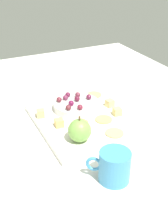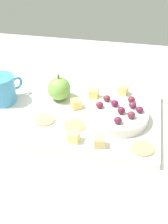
# 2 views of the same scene
# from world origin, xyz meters

# --- Properties ---
(table) EXTENTS (1.43, 1.09, 0.03)m
(table) POSITION_xyz_m (0.00, 0.00, 0.02)
(table) COLOR silver
(table) RESTS_ON ground
(platter) EXTENTS (0.35, 0.29, 0.02)m
(platter) POSITION_xyz_m (-0.01, 0.02, 0.04)
(platter) COLOR silver
(platter) RESTS_ON table
(serving_dish) EXTENTS (0.15, 0.15, 0.02)m
(serving_dish) POSITION_xyz_m (0.06, 0.02, 0.06)
(serving_dish) COLOR white
(serving_dish) RESTS_ON platter
(apple_whole) EXTENTS (0.07, 0.07, 0.07)m
(apple_whole) POSITION_xyz_m (-0.11, 0.09, 0.08)
(apple_whole) COLOR #7CB44D
(apple_whole) RESTS_ON platter
(apple_stem) EXTENTS (0.01, 0.01, 0.01)m
(apple_stem) POSITION_xyz_m (-0.11, 0.09, 0.12)
(apple_stem) COLOR brown
(apple_stem) RESTS_ON apple_whole
(cheese_cube_0) EXTENTS (0.03, 0.03, 0.02)m
(cheese_cube_0) POSITION_xyz_m (-0.03, -0.08, 0.06)
(cheese_cube_0) COLOR #E5D077
(cheese_cube_0) RESTS_ON platter
(cheese_cube_1) EXTENTS (0.03, 0.03, 0.02)m
(cheese_cube_1) POSITION_xyz_m (-0.02, 0.11, 0.06)
(cheese_cube_1) COLOR #F3C569
(cheese_cube_1) RESTS_ON platter
(cheese_cube_2) EXTENTS (0.03, 0.03, 0.02)m
(cheese_cube_2) POSITION_xyz_m (-0.06, 0.05, 0.06)
(cheese_cube_2) COLOR #EBCB6C
(cheese_cube_2) RESTS_ON platter
(cheese_cube_3) EXTENTS (0.03, 0.03, 0.02)m
(cheese_cube_3) POSITION_xyz_m (0.06, 0.14, 0.06)
(cheese_cube_3) COLOR #E5C36F
(cheese_cube_3) RESTS_ON platter
(cheese_cube_4) EXTENTS (0.03, 0.03, 0.02)m
(cheese_cube_4) POSITION_xyz_m (0.03, -0.09, 0.06)
(cheese_cube_4) COLOR #E4C47A
(cheese_cube_4) RESTS_ON platter
(cracker_0) EXTENTS (0.05, 0.05, 0.00)m
(cracker_0) POSITION_xyz_m (-0.13, -0.02, 0.05)
(cracker_0) COLOR tan
(cracker_0) RESTS_ON platter
(cracker_1) EXTENTS (0.05, 0.05, 0.00)m
(cracker_1) POSITION_xyz_m (0.13, -0.08, 0.05)
(cracker_1) COLOR tan
(cracker_1) RESTS_ON platter
(cracker_2) EXTENTS (0.05, 0.05, 0.00)m
(cracker_2) POSITION_xyz_m (-0.04, -0.03, 0.05)
(cracker_2) COLOR tan
(cracker_2) RESTS_ON platter
(grape_0) EXTENTS (0.02, 0.02, 0.02)m
(grape_0) POSITION_xyz_m (0.07, 0.01, 0.09)
(grape_0) COLOR maroon
(grape_0) RESTS_ON serving_dish
(grape_1) EXTENTS (0.02, 0.02, 0.02)m
(grape_1) POSITION_xyz_m (0.06, -0.03, 0.09)
(grape_1) COLOR #601F39
(grape_1) RESTS_ON serving_dish
(grape_2) EXTENTS (0.02, 0.02, 0.02)m
(grape_2) POSITION_xyz_m (0.09, 0.04, 0.09)
(grape_2) COLOR #6A2644
(grape_2) RESTS_ON serving_dish
(grape_3) EXTENTS (0.02, 0.02, 0.02)m
(grape_3) POSITION_xyz_m (0.05, 0.04, 0.09)
(grape_3) COLOR maroon
(grape_3) RESTS_ON serving_dish
(grape_4) EXTENTS (0.02, 0.02, 0.02)m
(grape_4) POSITION_xyz_m (0.02, 0.06, 0.09)
(grape_4) COLOR maroon
(grape_4) RESTS_ON serving_dish
(grape_5) EXTENTS (0.02, 0.02, 0.02)m
(grape_5) POSITION_xyz_m (0.11, 0.03, 0.08)
(grape_5) COLOR #601C39
(grape_5) RESTS_ON serving_dish
(grape_6) EXTENTS (0.02, 0.02, 0.02)m
(grape_6) POSITION_xyz_m (0.01, 0.03, 0.09)
(grape_6) COLOR maroon
(grape_6) RESTS_ON serving_dish
(grape_7) EXTENTS (0.02, 0.02, 0.02)m
(grape_7) POSITION_xyz_m (0.09, 0.00, 0.09)
(grape_7) COLOR maroon
(grape_7) RESTS_ON serving_dish
(grape_8) EXTENTS (0.02, 0.02, 0.02)m
(grape_8) POSITION_xyz_m (0.09, 0.07, 0.09)
(grape_8) COLOR maroon
(grape_8) RESTS_ON serving_dish
(cup) EXTENTS (0.08, 0.10, 0.08)m
(cup) POSITION_xyz_m (-0.27, 0.07, 0.07)
(cup) COLOR #4191C4
(cup) RESTS_ON table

